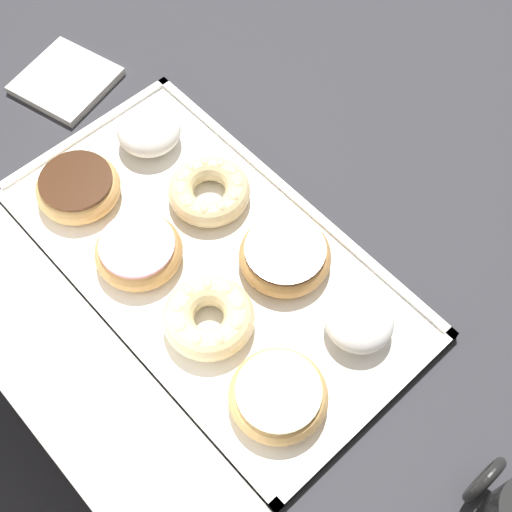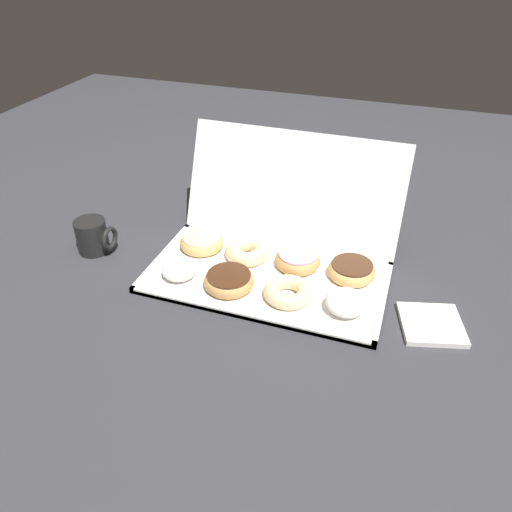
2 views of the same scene
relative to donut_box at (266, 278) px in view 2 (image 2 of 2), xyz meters
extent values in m
plane|color=#333338|center=(0.00, 0.00, -0.01)|extent=(3.00, 3.00, 0.00)
cube|color=white|center=(0.00, 0.00, 0.00)|extent=(0.57, 0.31, 0.01)
cube|color=white|center=(0.00, -0.15, 0.00)|extent=(0.57, 0.01, 0.01)
cube|color=white|center=(0.00, 0.15, 0.00)|extent=(0.57, 0.01, 0.01)
cube|color=white|center=(-0.28, 0.00, 0.00)|extent=(0.01, 0.31, 0.01)
cube|color=white|center=(0.28, 0.00, 0.00)|extent=(0.01, 0.31, 0.01)
cube|color=white|center=(0.00, 0.22, 0.13)|extent=(0.57, 0.13, 0.28)
ellipsoid|color=white|center=(-0.20, -0.07, 0.03)|extent=(0.08, 0.08, 0.04)
torus|color=tan|center=(-0.07, -0.07, 0.02)|extent=(0.12, 0.12, 0.03)
cylinder|color=#472816|center=(-0.07, -0.07, 0.04)|extent=(0.10, 0.10, 0.01)
torus|color=beige|center=(0.07, -0.06, 0.02)|extent=(0.11, 0.11, 0.03)
sphere|color=beige|center=(0.11, -0.06, 0.03)|extent=(0.02, 0.02, 0.02)
sphere|color=beige|center=(0.10, -0.04, 0.03)|extent=(0.02, 0.02, 0.02)
sphere|color=beige|center=(0.09, -0.03, 0.03)|extent=(0.02, 0.02, 0.02)
sphere|color=beige|center=(0.07, -0.02, 0.03)|extent=(0.02, 0.02, 0.02)
sphere|color=beige|center=(0.05, -0.03, 0.03)|extent=(0.02, 0.02, 0.02)
sphere|color=beige|center=(0.04, -0.05, 0.03)|extent=(0.02, 0.02, 0.02)
sphere|color=beige|center=(0.04, -0.07, 0.03)|extent=(0.02, 0.02, 0.02)
sphere|color=beige|center=(0.05, -0.09, 0.03)|extent=(0.02, 0.02, 0.02)
sphere|color=beige|center=(0.07, -0.10, 0.03)|extent=(0.02, 0.02, 0.02)
sphere|color=beige|center=(0.09, -0.10, 0.03)|extent=(0.02, 0.02, 0.02)
sphere|color=beige|center=(0.10, -0.08, 0.03)|extent=(0.02, 0.02, 0.02)
ellipsoid|color=white|center=(0.20, -0.06, 0.03)|extent=(0.09, 0.09, 0.05)
torus|color=tan|center=(-0.20, 0.07, 0.02)|extent=(0.11, 0.11, 0.03)
cylinder|color=beige|center=(-0.20, 0.07, 0.04)|extent=(0.10, 0.10, 0.01)
torus|color=beige|center=(-0.07, 0.06, 0.02)|extent=(0.11, 0.11, 0.04)
sphere|color=beige|center=(-0.03, 0.06, 0.03)|extent=(0.02, 0.02, 0.02)
sphere|color=beige|center=(-0.04, 0.09, 0.03)|extent=(0.02, 0.02, 0.02)
sphere|color=beige|center=(-0.06, 0.10, 0.03)|extent=(0.02, 0.02, 0.02)
sphere|color=beige|center=(-0.09, 0.09, 0.03)|extent=(0.02, 0.02, 0.02)
sphere|color=beige|center=(-0.10, 0.07, 0.03)|extent=(0.02, 0.02, 0.02)
sphere|color=beige|center=(-0.10, 0.05, 0.03)|extent=(0.02, 0.02, 0.02)
sphere|color=beige|center=(-0.09, 0.03, 0.03)|extent=(0.02, 0.02, 0.02)
sphere|color=beige|center=(-0.06, 0.03, 0.03)|extent=(0.02, 0.02, 0.02)
sphere|color=beige|center=(-0.04, 0.04, 0.03)|extent=(0.02, 0.02, 0.02)
torus|color=tan|center=(0.06, 0.07, 0.02)|extent=(0.11, 0.11, 0.04)
cylinder|color=pink|center=(0.06, 0.07, 0.04)|extent=(0.10, 0.10, 0.01)
torus|color=tan|center=(0.19, 0.07, 0.02)|extent=(0.11, 0.11, 0.04)
cylinder|color=#472816|center=(0.19, 0.07, 0.04)|extent=(0.10, 0.10, 0.01)
cylinder|color=black|center=(-0.47, -0.02, 0.04)|extent=(0.08, 0.08, 0.09)
cylinder|color=black|center=(-0.47, -0.02, 0.08)|extent=(0.07, 0.07, 0.01)
torus|color=black|center=(-0.41, -0.02, 0.04)|extent=(0.01, 0.06, 0.06)
cube|color=white|center=(0.39, -0.04, 0.00)|extent=(0.16, 0.16, 0.01)
camera|label=1|loc=(-0.37, 0.26, 0.79)|focal=48.84mm
camera|label=2|loc=(0.29, -0.91, 0.72)|focal=34.76mm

